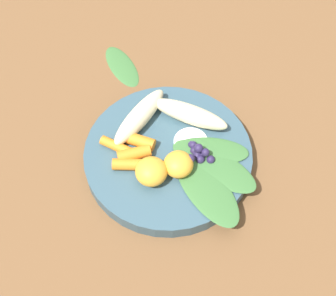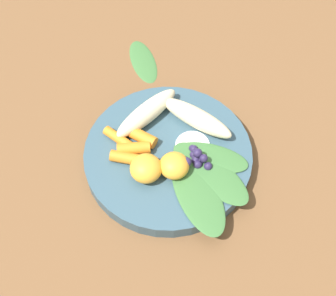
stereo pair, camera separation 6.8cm
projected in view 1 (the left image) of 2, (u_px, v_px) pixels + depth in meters
The scene contains 16 objects.
ground_plane at pixel (168, 160), 0.71m from camera, with size 2.40×2.40×0.00m, color brown.
bowl at pixel (168, 156), 0.70m from camera, with size 0.25×0.25×0.02m, color #385666.
banana_peeled_left at pixel (140, 116), 0.70m from camera, with size 0.12×0.03×0.03m, color beige.
banana_peeled_right at pixel (190, 114), 0.70m from camera, with size 0.12×0.03×0.03m, color beige.
orange_segment_near at pixel (180, 164), 0.66m from camera, with size 0.04×0.04×0.03m, color #F4A833.
orange_segment_far at pixel (151, 171), 0.65m from camera, with size 0.05×0.05×0.03m, color #F4A833.
carrot_front at pixel (136, 140), 0.69m from camera, with size 0.02×0.02×0.06m, color orange.
carrot_mid_left at pixel (116, 146), 0.68m from camera, with size 0.01×0.01×0.05m, color orange.
carrot_mid_right at pixel (134, 154), 0.67m from camera, with size 0.02×0.02×0.05m, color orange.
carrot_rear at pixel (128, 162), 0.67m from camera, with size 0.02×0.02×0.05m, color orange.
blueberry_pile at pixel (198, 154), 0.67m from camera, with size 0.04×0.05×0.03m.
coconut_shred_patch at pixel (191, 143), 0.69m from camera, with size 0.05×0.05×0.00m, color white.
kale_leaf_left at pixel (206, 188), 0.65m from camera, with size 0.14×0.06×0.01m, color #3D7038.
kale_leaf_right at pixel (214, 166), 0.67m from camera, with size 0.14×0.05×0.01m, color #3D7038.
kale_leaf_rear at pixel (211, 150), 0.68m from camera, with size 0.11×0.05×0.01m, color #3D7038.
kale_leaf_stray at pixel (122, 65), 0.81m from camera, with size 0.10×0.04×0.01m, color #3D7038.
Camera 1 is at (-0.16, -0.33, 0.60)m, focal length 50.00 mm.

